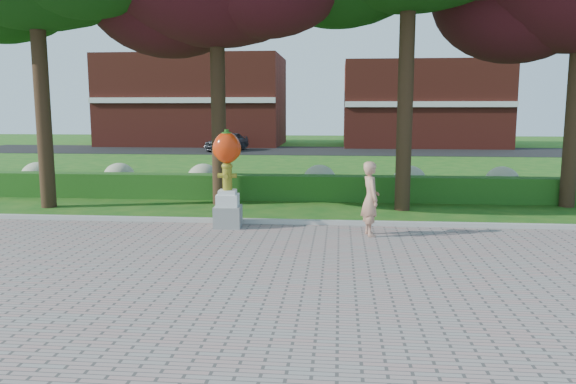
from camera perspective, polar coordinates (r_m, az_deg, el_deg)
The scene contains 11 objects.
ground at distance 11.36m, azimuth -3.36°, elevation -6.49°, with size 100.00×100.00×0.00m, color #155314.
walkway at distance 7.63m, azimuth -7.99°, elevation -14.09°, with size 40.00×14.00×0.04m, color gray.
curb at distance 14.24m, azimuth -1.56°, elevation -3.09°, with size 40.00×0.18×0.15m, color #ADADA5.
lawn_hedge at distance 18.10m, azimuth -0.07°, elevation 0.46°, with size 24.00×0.70×0.80m, color #1F4513.
hydrangea_row at distance 19.03m, azimuth 1.93°, elevation 1.31°, with size 20.10×1.10×0.99m.
street at distance 38.99m, azimuth 2.80°, elevation 4.22°, with size 50.00×8.00×0.02m, color black.
building_left at distance 46.34m, azimuth -9.44°, elevation 9.12°, with size 14.00×8.00×7.00m, color maroon.
building_right at distance 45.29m, azimuth 13.45°, elevation 8.64°, with size 12.00×8.00×6.40m, color maroon.
hydrant_sculpture at distance 13.72m, azimuth -6.19°, elevation 1.64°, with size 0.70×0.68×2.39m.
woman at distance 12.92m, azimuth 8.38°, elevation -0.67°, with size 0.62×0.41×1.71m, color tan.
parked_car at distance 38.86m, azimuth -6.23°, elevation 5.14°, with size 1.53×3.81×1.30m, color #414349.
Camera 1 is at (1.66, -10.84, 2.94)m, focal length 35.00 mm.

